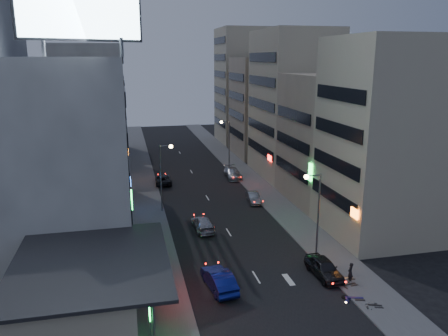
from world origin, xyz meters
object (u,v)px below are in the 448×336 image
object	(u,v)px
parked_car_right_far	(233,173)
scooter_silver_a	(373,295)
scooter_black_b	(355,276)
scooter_silver_b	(352,270)
road_car_silver	(203,224)
scooter_black_a	(383,298)
road_car_blue	(219,279)
person	(350,272)
scooter_blue	(364,290)
parked_car_right_near	(324,268)
parked_car_left	(163,179)
parked_car_right_mid	(253,198)

from	to	relation	value
parked_car_right_far	scooter_silver_a	size ratio (longest dim) A/B	3.34
scooter_silver_a	scooter_black_b	xyz separation A→B (m)	(0.12, 2.88, 0.06)
scooter_black_b	scooter_silver_b	distance (m)	0.98
road_car_silver	scooter_silver_b	xyz separation A→B (m)	(10.33, -13.21, -0.01)
scooter_black_a	scooter_black_b	size ratio (longest dim) A/B	0.99
road_car_blue	person	xyz separation A→B (m)	(10.61, -1.56, 0.16)
scooter_blue	scooter_silver_b	size ratio (longest dim) A/B	1.07
parked_car_right_near	scooter_silver_a	distance (m)	4.97
parked_car_left	scooter_silver_a	distance (m)	37.82
parked_car_right_mid	scooter_silver_a	distance (m)	24.69
parked_car_right_far	scooter_blue	size ratio (longest dim) A/B	2.63
parked_car_left	scooter_silver_a	bearing A→B (deg)	112.01
parked_car_right_mid	road_car_silver	bearing A→B (deg)	-131.58
parked_car_right_mid	person	bearing A→B (deg)	-80.62
road_car_silver	scooter_black_a	size ratio (longest dim) A/B	2.74
road_car_blue	road_car_silver	bearing A→B (deg)	-101.23
parked_car_right_far	road_car_silver	world-z (taller)	parked_car_right_far
road_car_silver	scooter_black_b	xyz separation A→B (m)	(10.04, -14.14, -0.04)
road_car_blue	scooter_blue	xyz separation A→B (m)	(10.46, -3.96, -0.07)
parked_car_right_far	scooter_silver_b	world-z (taller)	parked_car_right_far
scooter_silver_a	scooter_blue	size ratio (longest dim) A/B	0.79
road_car_silver	scooter_black_a	bearing A→B (deg)	118.72
road_car_silver	person	xyz separation A→B (m)	(9.70, -13.96, 0.26)
parked_car_left	scooter_black_b	world-z (taller)	parked_car_left
road_car_silver	person	size ratio (longest dim) A/B	2.87
scooter_blue	scooter_black_b	size ratio (longest dim) A/B	1.13
parked_car_right_near	scooter_black_a	world-z (taller)	parked_car_right_near
road_car_silver	parked_car_right_mid	bearing A→B (deg)	-137.89
parked_car_right_mid	scooter_silver_a	size ratio (longest dim) A/B	2.46
road_car_blue	scooter_silver_b	xyz separation A→B (m)	(11.23, -0.80, -0.11)
road_car_silver	scooter_silver_a	world-z (taller)	road_car_silver
parked_car_left	parked_car_right_near	bearing A→B (deg)	111.75
road_car_silver	parked_car_right_near	bearing A→B (deg)	121.63
road_car_blue	scooter_silver_a	bearing A→B (deg)	149.82
road_car_silver	scooter_black_b	size ratio (longest dim) A/B	2.71
parked_car_right_near	road_car_silver	world-z (taller)	parked_car_right_near
parked_car_left	road_car_blue	xyz separation A→B (m)	(1.62, -31.10, 0.14)
parked_car_right_far	parked_car_right_near	bearing A→B (deg)	-88.47
road_car_blue	scooter_black_b	bearing A→B (deg)	163.91
parked_car_right_far	scooter_silver_b	bearing A→B (deg)	-84.65
parked_car_right_mid	scooter_black_a	size ratio (longest dim) A/B	2.22
scooter_black_b	person	bearing A→B (deg)	55.28
scooter_silver_a	scooter_silver_b	size ratio (longest dim) A/B	0.85
scooter_silver_b	parked_car_left	bearing A→B (deg)	19.16
road_car_silver	scooter_black_a	distance (m)	20.45
road_car_silver	scooter_silver_a	size ratio (longest dim) A/B	3.04
person	scooter_silver_b	size ratio (longest dim) A/B	0.90
scooter_black_a	scooter_silver_a	size ratio (longest dim) A/B	1.11
road_car_blue	scooter_silver_a	distance (m)	11.76
scooter_black_a	scooter_silver_b	xyz separation A→B (m)	(-0.03, 4.43, 0.04)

